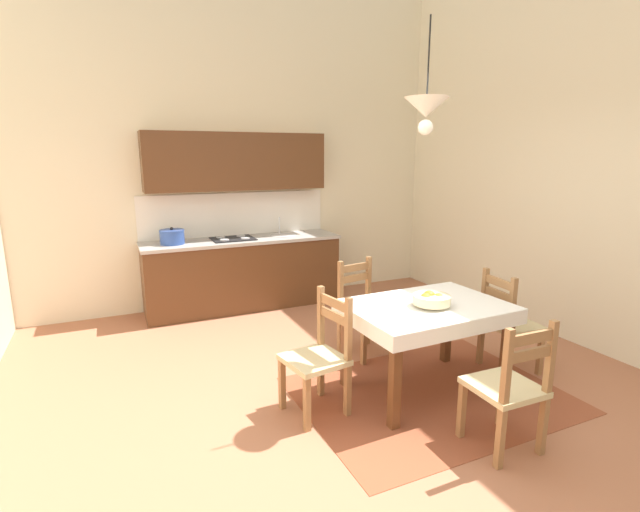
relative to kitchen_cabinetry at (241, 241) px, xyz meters
name	(u,v)px	position (x,y,z in m)	size (l,w,h in m)	color
ground_plane	(365,422)	(0.12, -2.95, -0.91)	(6.00, 7.05, 0.10)	#AD6B4C
wall_back	(240,138)	(0.12, 0.33, 1.28)	(6.00, 0.12, 4.28)	beige
wall_right	(636,132)	(2.88, -2.95, 1.28)	(0.12, 7.05, 4.28)	beige
area_rug	(430,394)	(0.76, -2.90, -0.85)	(2.10, 1.60, 0.01)	brown
kitchen_cabinetry	(241,241)	(0.00, 0.00, 0.00)	(2.46, 0.63, 2.20)	#56331C
dining_table	(426,320)	(0.76, -2.80, -0.24)	(1.30, 0.92, 0.75)	brown
dining_chair_window_side	(508,324)	(1.68, -2.81, -0.41)	(0.46, 0.46, 0.93)	#D1BC89
dining_chair_tv_side	(319,357)	(-0.16, -2.72, -0.41)	(0.48, 0.48, 0.93)	#D1BC89
dining_chair_camera_side	(509,388)	(0.77, -3.68, -0.41)	(0.43, 0.43, 0.93)	#D1BC89
dining_chair_kitchen_side	(363,310)	(0.69, -1.92, -0.41)	(0.49, 0.49, 0.93)	#D1BC89
fruit_bowl	(431,299)	(0.76, -2.86, -0.04)	(0.30, 0.30, 0.12)	beige
pendant_lamp	(426,109)	(0.62, -2.86, 1.40)	(0.32, 0.32, 0.81)	black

